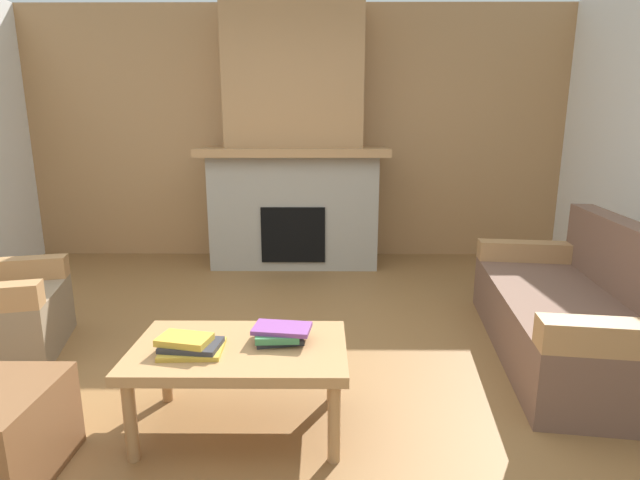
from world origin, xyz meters
The scene contains 7 objects.
ground centered at (0.00, 0.00, 0.00)m, with size 9.00×9.00×0.00m, color brown.
wall_back_wood_panel centered at (0.00, 3.00, 1.35)m, with size 6.00×0.12×2.70m, color #A87A4C.
fireplace centered at (0.00, 2.62, 1.16)m, with size 1.90×0.82×2.70m.
couch centered at (1.91, 0.39, 0.29)m, with size 1.08×1.90×0.85m.
coffee_table centered at (-0.09, -0.41, 0.38)m, with size 1.00×0.60×0.43m.
book_stack_near_edge centered at (-0.30, -0.47, 0.46)m, with size 0.30×0.23×0.08m.
book_stack_center centered at (0.09, -0.36, 0.47)m, with size 0.29×0.20×0.08m.
Camera 1 is at (0.30, -2.50, 1.42)m, focal length 27.20 mm.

